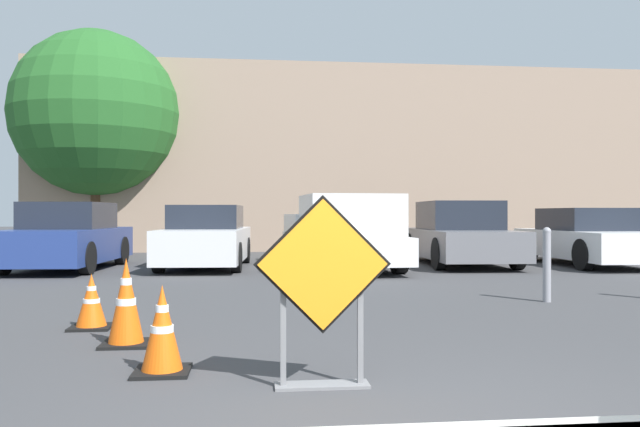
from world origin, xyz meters
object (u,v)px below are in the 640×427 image
parked_car_nearest (68,238)px  parked_car_fourth (587,238)px  traffic_cone_second (126,303)px  road_closed_sign (323,283)px  pickup_truck (342,236)px  parked_car_third (460,236)px  traffic_cone_third (91,302)px  traffic_cone_nearest (162,330)px  bollard_nearest (547,263)px  parked_car_second (206,239)px

parked_car_nearest → parked_car_fourth: bearing=-177.2°
traffic_cone_second → parked_car_fourth: 12.21m
road_closed_sign → traffic_cone_second: bearing=135.9°
road_closed_sign → parked_car_nearest: 10.87m
pickup_truck → parked_car_third: 3.12m
road_closed_sign → traffic_cone_third: (-2.20, 2.52, -0.46)m
traffic_cone_second → parked_car_nearest: bearing=109.3°
traffic_cone_nearest → traffic_cone_second: size_ratio=0.84×
traffic_cone_second → bollard_nearest: bollard_nearest is taller
parked_car_nearest → traffic_cone_second: bearing=112.7°
road_closed_sign → pickup_truck: (1.46, 9.23, -0.01)m
traffic_cone_nearest → parked_car_fourth: bearing=46.9°
parked_car_second → traffic_cone_nearest: bearing=95.8°
traffic_cone_nearest → parked_car_second: bearing=92.2°
traffic_cone_second → parked_car_second: 8.41m
road_closed_sign → traffic_cone_third: bearing=131.1°
road_closed_sign → bollard_nearest: size_ratio=1.31×
traffic_cone_second → bollard_nearest: size_ratio=0.78×
pickup_truck → parked_car_fourth: (5.97, 0.52, -0.09)m
traffic_cone_nearest → parked_car_nearest: (-3.37, 9.33, 0.35)m
traffic_cone_nearest → bollard_nearest: bollard_nearest is taller
parked_car_nearest → parked_car_fourth: size_ratio=0.94×
traffic_cone_third → parked_car_third: (6.64, 7.64, 0.42)m
road_closed_sign → parked_car_fourth: size_ratio=0.30×
traffic_cone_second → pickup_truck: (3.12, 7.62, 0.33)m
parked_car_nearest → parked_car_third: size_ratio=0.92×
road_closed_sign → traffic_cone_third: size_ratio=2.33×
parked_car_nearest → parked_car_second: size_ratio=1.01×
road_closed_sign → parked_car_third: parked_car_third is taller
parked_car_nearest → pickup_truck: pickup_truck is taller
traffic_cone_second → parked_car_fourth: bearing=41.8°
parked_car_nearest → parked_car_fourth: 11.98m
traffic_cone_nearest → parked_car_nearest: 9.93m
traffic_cone_third → bollard_nearest: bollard_nearest is taller
traffic_cone_third → pickup_truck: size_ratio=0.11×
traffic_cone_nearest → pickup_truck: bearing=73.1°
traffic_cone_second → traffic_cone_third: bearing=120.7°
parked_car_second → pickup_truck: 3.12m
pickup_truck → parked_car_third: bearing=-165.9°
traffic_cone_second → pickup_truck: pickup_truck is taller
parked_car_fourth → bollard_nearest: size_ratio=4.31×
parked_car_second → pickup_truck: size_ratio=0.80×
traffic_cone_third → parked_car_second: parked_car_second is taller
traffic_cone_third → pickup_truck: 7.65m
parked_car_fourth → traffic_cone_second: bearing=42.9°
pickup_truck → bollard_nearest: size_ratio=4.99×
parked_car_second → parked_car_nearest: bearing=6.3°
road_closed_sign → traffic_cone_third: road_closed_sign is taller
traffic_cone_second → parked_car_fourth: parked_car_fourth is taller
pickup_truck → parked_car_fourth: bearing=-178.3°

